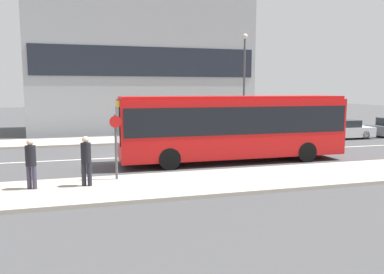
{
  "coord_description": "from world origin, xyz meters",
  "views": [
    {
      "loc": [
        -1.94,
        -19.0,
        3.44
      ],
      "look_at": [
        2.71,
        -2.07,
        1.21
      ],
      "focal_mm": 35.0,
      "sensor_mm": 36.0,
      "label": 1
    }
  ],
  "objects_px": {
    "city_bus": "(233,124)",
    "bus_stop_sign": "(116,141)",
    "parked_car_0": "(341,130)",
    "pedestrian_down_pavement": "(86,158)",
    "street_lamp": "(244,75)",
    "pedestrian_near_stop": "(31,161)"
  },
  "relations": [
    {
      "from": "bus_stop_sign",
      "to": "city_bus",
      "type": "bearing_deg",
      "value": 26.07
    },
    {
      "from": "pedestrian_near_stop",
      "to": "bus_stop_sign",
      "type": "distance_m",
      "value": 2.95
    },
    {
      "from": "pedestrian_near_stop",
      "to": "bus_stop_sign",
      "type": "height_order",
      "value": "bus_stop_sign"
    },
    {
      "from": "pedestrian_near_stop",
      "to": "pedestrian_down_pavement",
      "type": "height_order",
      "value": "pedestrian_down_pavement"
    },
    {
      "from": "street_lamp",
      "to": "parked_car_0",
      "type": "bearing_deg",
      "value": -14.4
    },
    {
      "from": "city_bus",
      "to": "bus_stop_sign",
      "type": "height_order",
      "value": "city_bus"
    },
    {
      "from": "city_bus",
      "to": "street_lamp",
      "type": "bearing_deg",
      "value": 68.11
    },
    {
      "from": "parked_car_0",
      "to": "pedestrian_near_stop",
      "type": "bearing_deg",
      "value": -154.07
    },
    {
      "from": "street_lamp",
      "to": "bus_stop_sign",
      "type": "bearing_deg",
      "value": -132.58
    },
    {
      "from": "pedestrian_down_pavement",
      "to": "street_lamp",
      "type": "relative_size",
      "value": 0.24
    },
    {
      "from": "parked_car_0",
      "to": "pedestrian_down_pavement",
      "type": "height_order",
      "value": "pedestrian_down_pavement"
    },
    {
      "from": "parked_car_0",
      "to": "bus_stop_sign",
      "type": "bearing_deg",
      "value": -151.95
    },
    {
      "from": "city_bus",
      "to": "parked_car_0",
      "type": "bearing_deg",
      "value": 33.94
    },
    {
      "from": "city_bus",
      "to": "bus_stop_sign",
      "type": "distance_m",
      "value": 6.32
    },
    {
      "from": "city_bus",
      "to": "bus_stop_sign",
      "type": "xyz_separation_m",
      "value": [
        -5.67,
        -2.78,
        -0.26
      ]
    },
    {
      "from": "parked_car_0",
      "to": "street_lamp",
      "type": "xyz_separation_m",
      "value": [
        -6.66,
        1.71,
        3.81
      ]
    },
    {
      "from": "city_bus",
      "to": "street_lamp",
      "type": "relative_size",
      "value": 1.53
    },
    {
      "from": "parked_car_0",
      "to": "bus_stop_sign",
      "type": "distance_m",
      "value": 18.29
    },
    {
      "from": "bus_stop_sign",
      "to": "parked_car_0",
      "type": "bearing_deg",
      "value": 28.05
    },
    {
      "from": "pedestrian_down_pavement",
      "to": "bus_stop_sign",
      "type": "bearing_deg",
      "value": 48.85
    },
    {
      "from": "pedestrian_near_stop",
      "to": "street_lamp",
      "type": "height_order",
      "value": "street_lamp"
    },
    {
      "from": "parked_car_0",
      "to": "street_lamp",
      "type": "height_order",
      "value": "street_lamp"
    }
  ]
}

